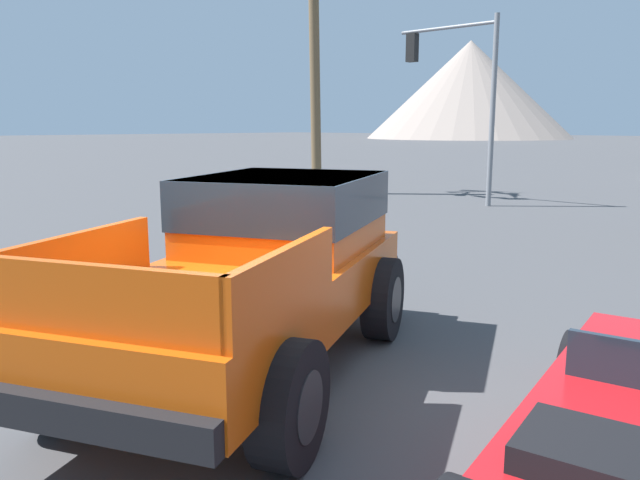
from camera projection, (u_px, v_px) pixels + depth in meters
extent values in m
plane|color=#424244|center=(270.00, 390.00, 5.88)|extent=(320.00, 320.00, 0.00)
cube|color=#CC4C0C|center=(251.00, 294.00, 6.12)|extent=(3.70, 5.13, 0.58)
cube|color=#CC4C0C|center=(286.00, 212.00, 6.88)|extent=(2.47, 2.63, 0.80)
cube|color=#1E2833|center=(286.00, 199.00, 6.85)|extent=(2.52, 2.69, 0.51)
cube|color=#CC4C0C|center=(77.00, 262.00, 5.07)|extent=(0.85, 1.77, 0.48)
cube|color=#CC4C0C|center=(287.00, 280.00, 4.49)|extent=(0.85, 1.77, 0.48)
cube|color=#CC4C0C|center=(98.00, 302.00, 3.93)|extent=(1.72, 0.83, 0.48)
cube|color=black|center=(328.00, 261.00, 8.41)|extent=(1.78, 0.92, 0.24)
cube|color=black|center=(86.00, 418.00, 3.89)|extent=(1.78, 0.92, 0.24)
cylinder|color=black|center=(230.00, 285.00, 7.87)|extent=(0.67, 1.00, 0.96)
cylinder|color=#232326|center=(230.00, 285.00, 7.87)|extent=(0.51, 0.61, 0.53)
cylinder|color=black|center=(383.00, 298.00, 7.24)|extent=(0.67, 1.00, 0.96)
cylinder|color=#232326|center=(383.00, 298.00, 7.24)|extent=(0.51, 0.61, 0.53)
cylinder|color=black|center=(66.00, 370.00, 5.12)|extent=(0.67, 1.00, 0.96)
cylinder|color=#232326|center=(66.00, 370.00, 5.12)|extent=(0.51, 0.61, 0.53)
cylinder|color=black|center=(290.00, 404.00, 4.49)|extent=(0.67, 1.00, 0.96)
cylinder|color=#232326|center=(290.00, 404.00, 4.49)|extent=(0.51, 0.61, 0.53)
cylinder|color=black|center=(576.00, 370.00, 5.50)|extent=(0.32, 0.70, 0.67)
cylinder|color=#9E9EA3|center=(576.00, 370.00, 5.50)|extent=(0.29, 0.40, 0.37)
cylinder|color=slate|center=(493.00, 112.00, 18.82)|extent=(0.16, 0.16, 5.72)
cylinder|color=slate|center=(447.00, 28.00, 19.48)|extent=(3.39, 0.11, 0.11)
cube|color=black|center=(412.00, 48.00, 20.43)|extent=(0.34, 0.26, 0.90)
sphere|color=red|center=(415.00, 40.00, 20.49)|extent=(0.20, 0.20, 0.20)
sphere|color=orange|center=(415.00, 48.00, 20.54)|extent=(0.20, 0.20, 0.20)
sphere|color=green|center=(415.00, 57.00, 20.59)|extent=(0.20, 0.20, 0.20)
cylinder|color=brown|center=(315.00, 71.00, 22.06)|extent=(0.36, 0.56, 8.71)
cone|color=gray|center=(469.00, 90.00, 118.95)|extent=(38.73, 38.73, 18.28)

